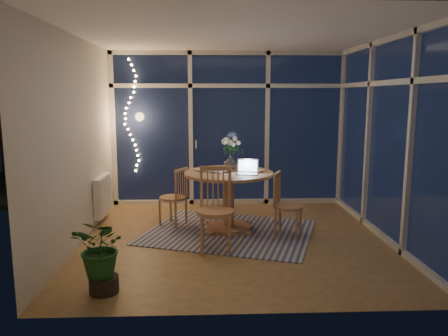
{
  "coord_description": "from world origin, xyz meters",
  "views": [
    {
      "loc": [
        -0.39,
        -5.5,
        1.87
      ],
      "look_at": [
        -0.16,
        0.25,
        0.91
      ],
      "focal_mm": 35.0,
      "sensor_mm": 36.0,
      "label": 1
    }
  ],
  "objects_px": {
    "chair_right": "(289,205)",
    "dining_table": "(229,201)",
    "chair_front": "(216,210)",
    "laptop": "(247,166)",
    "chair_left": "(173,196)",
    "potted_plant": "(103,255)",
    "flower_vase": "(231,162)"
  },
  "relations": [
    {
      "from": "chair_right",
      "to": "laptop",
      "type": "xyz_separation_m",
      "value": [
        -0.54,
        0.16,
        0.49
      ]
    },
    {
      "from": "dining_table",
      "to": "chair_right",
      "type": "bearing_deg",
      "value": -23.33
    },
    {
      "from": "chair_right",
      "to": "potted_plant",
      "type": "xyz_separation_m",
      "value": [
        -2.07,
        -1.57,
        -0.06
      ]
    },
    {
      "from": "laptop",
      "to": "chair_left",
      "type": "bearing_deg",
      "value": 167.39
    },
    {
      "from": "dining_table",
      "to": "flower_vase",
      "type": "relative_size",
      "value": 5.8
    },
    {
      "from": "chair_left",
      "to": "potted_plant",
      "type": "height_order",
      "value": "chair_left"
    },
    {
      "from": "chair_front",
      "to": "flower_vase",
      "type": "xyz_separation_m",
      "value": [
        0.24,
        1.07,
        0.42
      ]
    },
    {
      "from": "laptop",
      "to": "flower_vase",
      "type": "height_order",
      "value": "same"
    },
    {
      "from": "dining_table",
      "to": "potted_plant",
      "type": "xyz_separation_m",
      "value": [
        -1.29,
        -1.9,
        -0.04
      ]
    },
    {
      "from": "chair_left",
      "to": "laptop",
      "type": "relative_size",
      "value": 3.02
    },
    {
      "from": "flower_vase",
      "to": "laptop",
      "type": "bearing_deg",
      "value": -65.1
    },
    {
      "from": "chair_right",
      "to": "potted_plant",
      "type": "bearing_deg",
      "value": 149.48
    },
    {
      "from": "dining_table",
      "to": "chair_front",
      "type": "xyz_separation_m",
      "value": [
        -0.2,
        -0.82,
        0.1
      ]
    },
    {
      "from": "chair_right",
      "to": "dining_table",
      "type": "bearing_deg",
      "value": 88.91
    },
    {
      "from": "chair_right",
      "to": "chair_front",
      "type": "distance_m",
      "value": 1.09
    },
    {
      "from": "dining_table",
      "to": "laptop",
      "type": "relative_size",
      "value": 4.26
    },
    {
      "from": "dining_table",
      "to": "potted_plant",
      "type": "height_order",
      "value": "dining_table"
    },
    {
      "from": "chair_front",
      "to": "chair_right",
      "type": "bearing_deg",
      "value": 27.98
    },
    {
      "from": "chair_left",
      "to": "potted_plant",
      "type": "bearing_deg",
      "value": 17.21
    },
    {
      "from": "dining_table",
      "to": "flower_vase",
      "type": "distance_m",
      "value": 0.58
    },
    {
      "from": "chair_right",
      "to": "flower_vase",
      "type": "relative_size",
      "value": 4.22
    },
    {
      "from": "chair_left",
      "to": "chair_front",
      "type": "distance_m",
      "value": 1.24
    },
    {
      "from": "chair_right",
      "to": "flower_vase",
      "type": "distance_m",
      "value": 1.06
    },
    {
      "from": "chair_front",
      "to": "dining_table",
      "type": "bearing_deg",
      "value": 77.77
    },
    {
      "from": "laptop",
      "to": "potted_plant",
      "type": "distance_m",
      "value": 2.37
    },
    {
      "from": "chair_left",
      "to": "potted_plant",
      "type": "xyz_separation_m",
      "value": [
        -0.5,
        -2.18,
        -0.05
      ]
    },
    {
      "from": "chair_left",
      "to": "chair_front",
      "type": "bearing_deg",
      "value": 58.76
    },
    {
      "from": "chair_right",
      "to": "chair_front",
      "type": "bearing_deg",
      "value": 138.74
    },
    {
      "from": "chair_right",
      "to": "flower_vase",
      "type": "bearing_deg",
      "value": 73.83
    },
    {
      "from": "chair_front",
      "to": "chair_left",
      "type": "bearing_deg",
      "value": 120.12
    },
    {
      "from": "chair_front",
      "to": "potted_plant",
      "type": "bearing_deg",
      "value": -133.72
    },
    {
      "from": "chair_left",
      "to": "chair_right",
      "type": "xyz_separation_m",
      "value": [
        1.57,
        -0.6,
        0.01
      ]
    }
  ]
}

